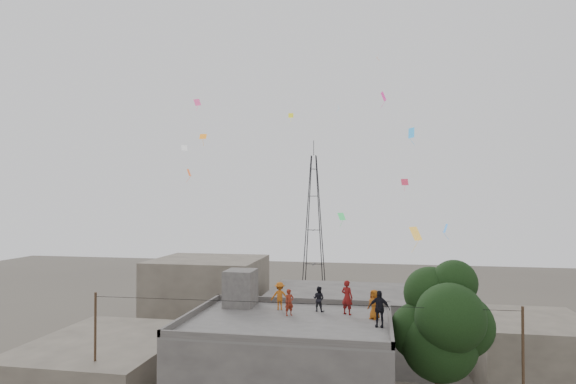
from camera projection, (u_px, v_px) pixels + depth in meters
name	position (u px, v px, depth m)	size (l,w,h in m)	color
main_building	(288.00, 382.00, 23.60)	(10.00, 8.00, 6.10)	#464341
parapet	(288.00, 317.00, 23.66)	(10.00, 8.00, 0.30)	#464341
stair_head_box	(240.00, 288.00, 26.82)	(1.60, 1.80, 2.00)	#464341
neighbor_west	(106.00, 374.00, 27.56)	(8.00, 10.00, 4.00)	#554D43
neighbor_north	(347.00, 324.00, 36.98)	(12.00, 9.00, 5.00)	#464341
neighbor_northwest	(208.00, 300.00, 41.17)	(9.00, 8.00, 7.00)	#554D43
neighbor_east	(531.00, 353.00, 30.84)	(7.00, 8.00, 4.40)	#554D43
tree	(442.00, 324.00, 22.89)	(4.90, 4.60, 9.10)	black
utility_line	(294.00, 376.00, 22.29)	(20.12, 0.62, 7.40)	black
transmission_tower	(314.00, 223.00, 63.76)	(2.97, 2.97, 20.01)	black
person_red_adult	(347.00, 297.00, 24.80)	(0.64, 0.42, 1.76)	maroon
person_orange_child	(374.00, 304.00, 23.84)	(0.71, 0.46, 1.45)	#A14F12
person_dark_child	(319.00, 299.00, 25.51)	(0.64, 0.50, 1.32)	black
person_dark_adult	(379.00, 309.00, 22.38)	(0.99, 0.41, 1.69)	black
person_orange_adult	(280.00, 296.00, 25.87)	(0.96, 0.55, 1.48)	#AE5613
person_red_child	(289.00, 302.00, 24.58)	(0.49, 0.32, 1.34)	maroon
kites	(327.00, 151.00, 29.40)	(18.54, 17.80, 12.96)	#F35319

